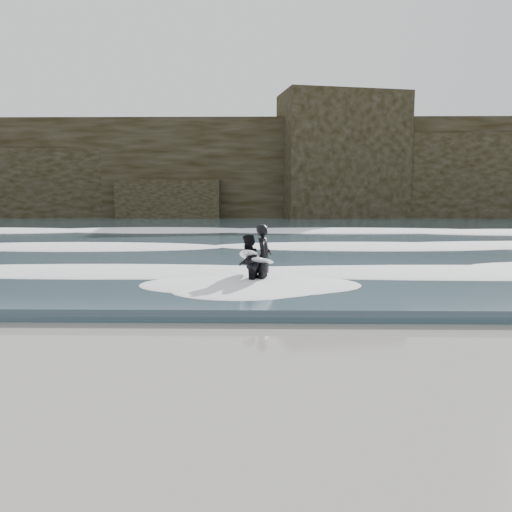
# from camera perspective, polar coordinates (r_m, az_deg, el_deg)

# --- Properties ---
(ground) EXTENTS (120.00, 120.00, 0.00)m
(ground) POSITION_cam_1_polar(r_m,az_deg,el_deg) (8.10, -8.51, -13.17)
(ground) COLOR #806051
(ground) RESTS_ON ground
(sea) EXTENTS (90.00, 52.00, 0.30)m
(sea) POSITION_cam_1_polar(r_m,az_deg,el_deg) (36.61, -1.07, 3.14)
(sea) COLOR #324753
(sea) RESTS_ON ground
(headland) EXTENTS (70.00, 9.00, 10.00)m
(headland) POSITION_cam_1_polar(r_m,az_deg,el_deg) (53.54, -0.44, 9.66)
(headland) COLOR black
(headland) RESTS_ON ground
(foam_near) EXTENTS (60.00, 3.20, 0.20)m
(foam_near) POSITION_cam_1_polar(r_m,az_deg,el_deg) (16.71, -3.49, -1.03)
(foam_near) COLOR white
(foam_near) RESTS_ON sea
(foam_mid) EXTENTS (60.00, 4.00, 0.24)m
(foam_mid) POSITION_cam_1_polar(r_m,az_deg,el_deg) (23.64, -2.18, 1.48)
(foam_mid) COLOR white
(foam_mid) RESTS_ON sea
(foam_far) EXTENTS (60.00, 4.80, 0.30)m
(foam_far) POSITION_cam_1_polar(r_m,az_deg,el_deg) (32.60, -1.32, 3.15)
(foam_far) COLOR white
(foam_far) RESTS_ON sea
(surfer_left) EXTENTS (1.01, 2.15, 1.91)m
(surfer_left) POSITION_cam_1_polar(r_m,az_deg,el_deg) (14.45, 0.60, -0.09)
(surfer_left) COLOR black
(surfer_left) RESTS_ON ground
(surfer_right) EXTENTS (1.27, 2.11, 1.64)m
(surfer_right) POSITION_cam_1_polar(r_m,az_deg,el_deg) (14.22, -0.69, -0.76)
(surfer_right) COLOR black
(surfer_right) RESTS_ON ground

